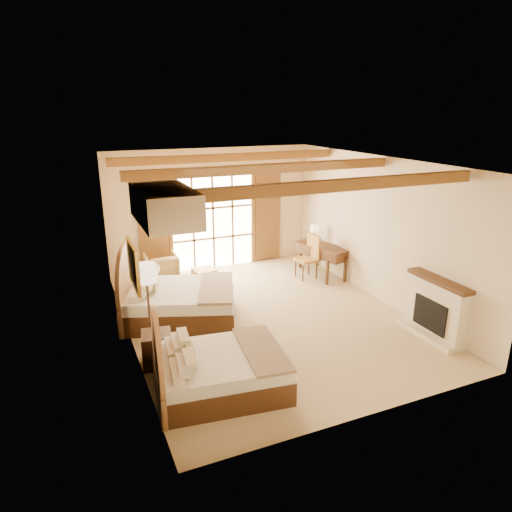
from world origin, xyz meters
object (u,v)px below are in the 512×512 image
nightstand (157,349)px  armchair (161,268)px  bed_far (172,300)px  bed_near (211,369)px  desk (322,259)px

nightstand → armchair: 3.96m
bed_far → bed_near: bearing=-70.8°
bed_near → bed_far: (0.05, 2.71, 0.05)m
bed_far → desk: size_ratio=1.72×
armchair → desk: bearing=165.3°
desk → nightstand: bearing=-167.4°
nightstand → bed_near: bearing=-51.5°
armchair → desk: desk is taller
bed_near → armchair: size_ratio=2.68×
armchair → desk: size_ratio=0.50×
nightstand → armchair: bearing=86.8°
bed_near → armchair: bearing=93.6°
nightstand → desk: desk is taller
armchair → nightstand: bearing=78.0°
bed_far → armchair: 2.27m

